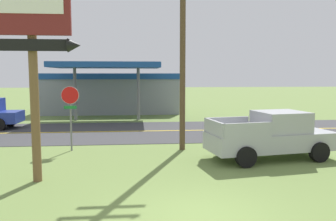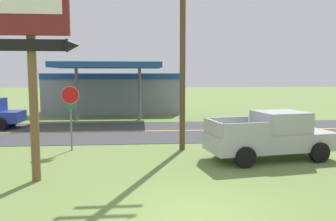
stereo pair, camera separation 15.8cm
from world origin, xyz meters
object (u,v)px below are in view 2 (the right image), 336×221
(stop_sign, at_px, (71,107))
(pickup_silver_parked_on_lawn, at_px, (272,136))
(utility_pole, at_px, (183,34))
(motel_sign, at_px, (32,34))
(gas_station, at_px, (114,91))

(stop_sign, height_order, pickup_silver_parked_on_lawn, stop_sign)
(utility_pole, xyz_separation_m, pickup_silver_parked_on_lawn, (3.45, -2.07, -4.35))
(motel_sign, distance_m, stop_sign, 5.39)
(utility_pole, height_order, pickup_silver_parked_on_lawn, utility_pole)
(utility_pole, height_order, gas_station, utility_pole)
(stop_sign, height_order, gas_station, gas_station)
(motel_sign, xyz_separation_m, utility_pole, (5.29, 4.42, 0.59))
(motel_sign, relative_size, utility_pole, 0.69)
(motel_sign, height_order, stop_sign, motel_sign)
(gas_station, bearing_deg, motel_sign, -92.57)
(gas_station, distance_m, pickup_silver_parked_on_lawn, 20.34)
(gas_station, bearing_deg, utility_pole, -75.43)
(motel_sign, bearing_deg, utility_pole, 39.89)
(pickup_silver_parked_on_lawn, bearing_deg, stop_sign, 164.88)
(gas_station, bearing_deg, pickup_silver_parked_on_lawn, -67.45)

